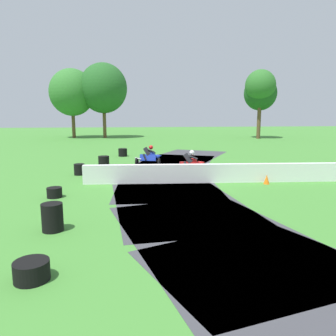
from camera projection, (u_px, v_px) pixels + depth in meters
ground_plane at (166, 183)px, 15.43m from camera, size 120.00×120.00×0.00m
track_asphalt at (187, 183)px, 15.49m from camera, size 9.05×28.24×0.01m
safety_barrier at (265, 173)px, 15.64m from camera, size 17.36×1.21×0.90m
motorcycle_lead_blue at (149, 157)px, 19.83m from camera, size 1.73×1.12×1.43m
motorcycle_chase_red at (191, 164)px, 16.87m from camera, size 1.70×0.75×1.42m
tire_stack_near at (123, 152)px, 24.78m from camera, size 0.66×0.66×0.60m
tire_stack_mid_a at (104, 161)px, 20.50m from camera, size 0.69×0.69×0.60m
tire_stack_mid_b at (79, 169)px, 17.39m from camera, size 0.56×0.56×0.60m
tire_stack_far at (54, 192)px, 12.78m from camera, size 0.59×0.59×0.40m
tire_stack_extra_a at (52, 217)px, 9.14m from camera, size 0.59×0.59×0.80m
tire_stack_extra_b at (32, 271)px, 6.46m from camera, size 0.71×0.71×0.40m
traffic_cone at (267, 179)px, 15.19m from camera, size 0.28×0.28×0.44m
tree_far_left at (72, 92)px, 41.99m from camera, size 5.77×5.77×8.93m
tree_far_right at (260, 94)px, 41.56m from camera, size 4.16×4.16×7.95m
tree_mid_rise at (260, 86)px, 40.60m from camera, size 3.80×3.80×8.64m
tree_behind_barrier at (103, 88)px, 41.94m from camera, size 6.12×6.12×9.65m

